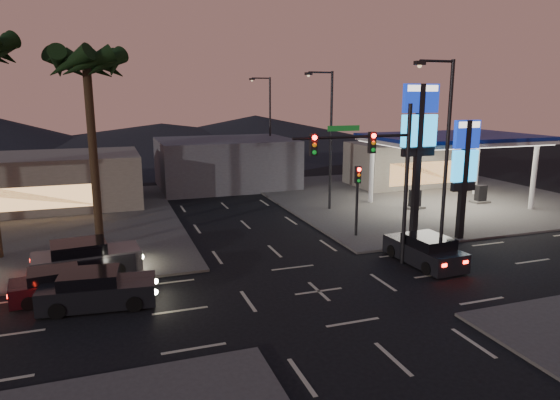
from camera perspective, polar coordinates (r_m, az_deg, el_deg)
name	(u,v)px	position (r m, az deg, el deg)	size (l,w,h in m)	color
ground	(319,291)	(22.19, 4.45, -10.37)	(140.00, 140.00, 0.00)	black
corner_lot_ne	(417,196)	(43.25, 15.41, 0.43)	(24.00, 24.00, 0.12)	#47443F
gas_station	(453,140)	(39.37, 19.13, 6.49)	(12.20, 8.20, 5.47)	silver
convenience_store	(405,164)	(48.12, 14.14, 3.99)	(10.00, 6.00, 4.00)	#726B5B
pylon_sign_tall	(419,131)	(29.60, 15.61, 7.63)	(2.20, 0.35, 9.00)	black
pylon_sign_short	(465,161)	(30.48, 20.37, 4.15)	(1.60, 0.35, 7.00)	black
traffic_signal_mast	(376,163)	(24.22, 10.93, 4.19)	(6.10, 0.39, 8.00)	black
pedestal_signal	(357,189)	(29.73, 8.85, 1.19)	(0.32, 0.39, 4.30)	black
streetlight_near	(443,152)	(25.04, 18.16, 5.19)	(2.14, 0.25, 10.00)	black
streetlight_mid	(328,133)	(36.18, 5.55, 7.66)	(2.14, 0.25, 10.00)	black
streetlight_far	(268,122)	(49.21, -1.37, 8.87)	(2.14, 0.25, 10.00)	black
palm_a	(87,74)	(28.26, -21.19, 13.24)	(4.41, 4.41, 10.86)	black
building_far_west	(28,182)	(41.63, -26.86, 1.83)	(16.00, 8.00, 4.00)	#726B5B
building_far_mid	(226,163)	(46.34, -6.24, 4.23)	(12.00, 9.00, 4.40)	#4C4C51
hill_right	(256,131)	(82.34, -2.82, 7.90)	(50.00, 50.00, 5.00)	black
hill_center	(162,136)	(79.44, -13.32, 7.08)	(60.00, 60.00, 4.00)	black
car_lane_a_front	(97,290)	(21.74, -20.23, -9.63)	(4.73, 2.34, 1.50)	black
car_lane_a_mid	(60,284)	(23.18, -23.87, -8.80)	(4.16, 2.08, 1.31)	black
car_lane_b_front	(85,259)	(25.65, -21.36, -6.27)	(5.13, 2.55, 1.62)	#515053
car_lane_b_mid	(83,261)	(25.55, -21.57, -6.50)	(4.69, 2.26, 1.49)	black
suv_station	(425,250)	(26.31, 16.23, -5.56)	(2.16, 4.65, 1.52)	black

